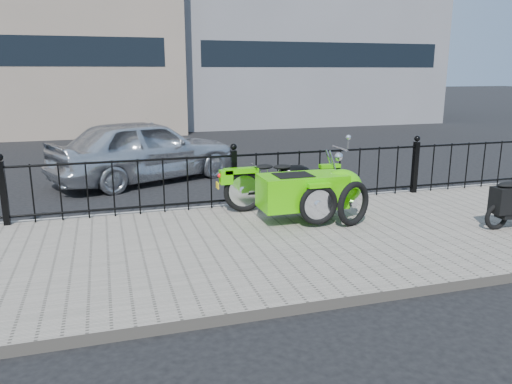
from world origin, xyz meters
name	(u,v)px	position (x,y,z in m)	size (l,w,h in m)	color
ground	(257,237)	(0.00, 0.00, 0.00)	(120.00, 120.00, 0.00)	black
sidewalk	(268,244)	(0.00, -0.50, 0.06)	(30.00, 3.80, 0.12)	slate
curb	(232,208)	(0.00, 1.44, 0.06)	(30.00, 0.10, 0.12)	gray
iron_fence	(234,180)	(0.00, 1.30, 0.59)	(14.11, 0.11, 1.08)	black
motorcycle_sidecar	(309,188)	(0.96, 0.34, 0.59)	(2.28, 1.48, 0.98)	black
spare_tire	(353,204)	(1.41, -0.25, 0.46)	(0.67, 0.67, 0.10)	black
sedan_car	(145,150)	(-1.20, 4.36, 0.69)	(1.63, 4.05, 1.38)	silver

